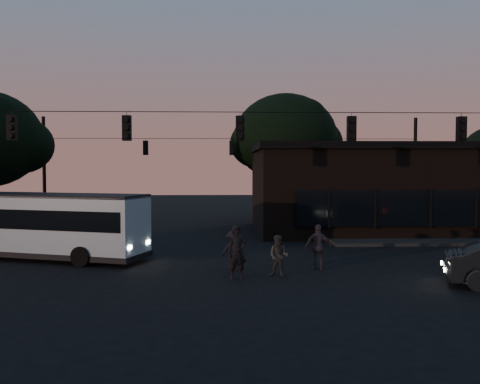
{
  "coord_description": "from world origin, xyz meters",
  "views": [
    {
      "loc": [
        -0.77,
        -17.43,
        3.99
      ],
      "look_at": [
        0.0,
        4.0,
        3.0
      ],
      "focal_mm": 40.0,
      "sensor_mm": 36.0,
      "label": 1
    }
  ],
  "objects_px": {
    "pedestrian_d": "(233,251)",
    "pedestrian_a": "(237,252)",
    "building": "(375,188)",
    "bus": "(35,222)",
    "pedestrian_b": "(279,256)",
    "pedestrian_c": "(319,247)"
  },
  "relations": [
    {
      "from": "pedestrian_d",
      "to": "pedestrian_a",
      "type": "bearing_deg",
      "value": 92.71
    },
    {
      "from": "building",
      "to": "bus",
      "type": "relative_size",
      "value": 1.49
    },
    {
      "from": "pedestrian_b",
      "to": "pedestrian_c",
      "type": "xyz_separation_m",
      "value": [
        1.7,
        1.31,
        0.13
      ]
    },
    {
      "from": "pedestrian_a",
      "to": "building",
      "type": "bearing_deg",
      "value": 48.56
    },
    {
      "from": "pedestrian_a",
      "to": "pedestrian_d",
      "type": "distance_m",
      "value": 1.39
    },
    {
      "from": "building",
      "to": "pedestrian_b",
      "type": "distance_m",
      "value": 16.2
    },
    {
      "from": "bus",
      "to": "pedestrian_d",
      "type": "xyz_separation_m",
      "value": [
        8.59,
        -3.22,
        -0.81
      ]
    },
    {
      "from": "pedestrian_b",
      "to": "pedestrian_d",
      "type": "distance_m",
      "value": 1.94
    },
    {
      "from": "building",
      "to": "pedestrian_c",
      "type": "height_order",
      "value": "building"
    },
    {
      "from": "building",
      "to": "pedestrian_a",
      "type": "xyz_separation_m",
      "value": [
        -9.19,
        -14.47,
        -1.75
      ]
    },
    {
      "from": "pedestrian_a",
      "to": "pedestrian_b",
      "type": "height_order",
      "value": "pedestrian_a"
    },
    {
      "from": "pedestrian_a",
      "to": "pedestrian_d",
      "type": "relative_size",
      "value": 1.22
    },
    {
      "from": "bus",
      "to": "pedestrian_a",
      "type": "distance_m",
      "value": 9.85
    },
    {
      "from": "bus",
      "to": "pedestrian_a",
      "type": "height_order",
      "value": "bus"
    },
    {
      "from": "building",
      "to": "pedestrian_b",
      "type": "xyz_separation_m",
      "value": [
        -7.67,
        -14.14,
        -1.95
      ]
    },
    {
      "from": "building",
      "to": "pedestrian_d",
      "type": "height_order",
      "value": "building"
    },
    {
      "from": "pedestrian_b",
      "to": "pedestrian_a",
      "type": "bearing_deg",
      "value": -145.5
    },
    {
      "from": "building",
      "to": "pedestrian_c",
      "type": "bearing_deg",
      "value": -114.91
    },
    {
      "from": "pedestrian_a",
      "to": "pedestrian_d",
      "type": "height_order",
      "value": "pedestrian_a"
    },
    {
      "from": "bus",
      "to": "pedestrian_c",
      "type": "height_order",
      "value": "bus"
    },
    {
      "from": "building",
      "to": "pedestrian_d",
      "type": "bearing_deg",
      "value": -125.37
    },
    {
      "from": "bus",
      "to": "pedestrian_b",
      "type": "distance_m",
      "value": 11.1
    }
  ]
}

